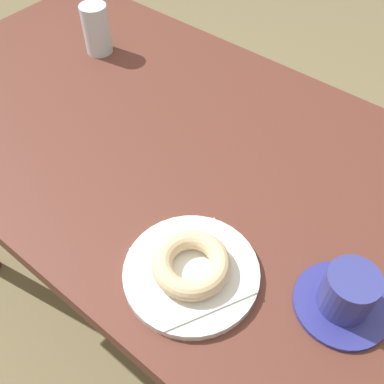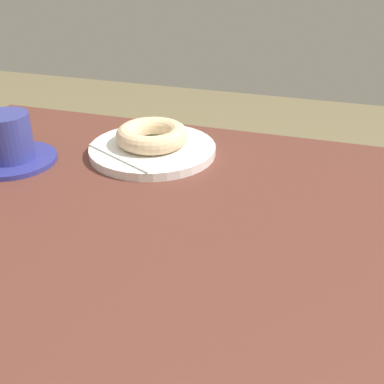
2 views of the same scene
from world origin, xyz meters
TOP-DOWN VIEW (x-y plane):
  - table at (0.00, 0.00)m, footprint 1.29×0.73m
  - plate_sugar_ring at (-0.25, 0.22)m, footprint 0.21×0.21m
  - napkin_sugar_ring at (-0.25, 0.22)m, footprint 0.20×0.20m
  - donut_sugar_ring at (-0.25, 0.22)m, footprint 0.12×0.12m
  - coffee_cup at (-0.45, 0.11)m, footprint 0.14×0.14m

SIDE VIEW (x-z plane):
  - table at x=0.00m, z-range 0.30..1.04m
  - plate_sugar_ring at x=-0.25m, z-range 0.74..0.75m
  - napkin_sugar_ring at x=-0.25m, z-range 0.75..0.75m
  - donut_sugar_ring at x=-0.25m, z-range 0.75..0.78m
  - coffee_cup at x=-0.45m, z-range 0.73..0.81m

